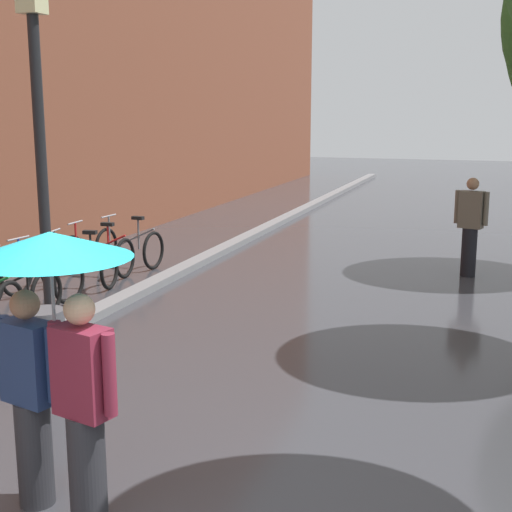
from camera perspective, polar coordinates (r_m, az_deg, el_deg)
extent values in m
cube|color=slate|center=(14.58, -2.82, 0.46)|extent=(0.30, 36.00, 0.12)
torus|color=black|center=(9.86, -19.06, -3.85)|extent=(0.11, 0.70, 0.70)
torus|color=black|center=(10.41, -16.34, -2.88)|extent=(0.08, 0.70, 0.70)
cylinder|color=black|center=(10.61, -18.18, -1.62)|extent=(0.88, 0.06, 0.43)
cylinder|color=black|center=(10.53, -17.77, -1.27)|extent=(0.04, 0.04, 0.55)
cube|color=black|center=(10.47, -17.87, 0.36)|extent=(0.22, 0.11, 0.06)
torus|color=black|center=(11.72, -18.52, -1.43)|extent=(0.14, 0.70, 0.70)
torus|color=black|center=(11.05, -14.67, -1.96)|extent=(0.14, 0.70, 0.70)
cylinder|color=#233DA8|center=(11.27, -16.32, -0.75)|extent=(0.88, 0.13, 0.43)
cylinder|color=#233DA8|center=(11.19, -15.95, -0.43)|extent=(0.04, 0.04, 0.55)
cube|color=black|center=(11.13, -16.03, 1.11)|extent=(0.23, 0.12, 0.06)
cylinder|color=#233DA8|center=(11.60, -18.31, -0.07)|extent=(0.04, 0.04, 0.58)
cylinder|color=#9E9EA3|center=(11.55, -18.41, 1.34)|extent=(0.08, 0.46, 0.03)
torus|color=black|center=(12.23, -16.02, -0.74)|extent=(0.16, 0.70, 0.70)
torus|color=black|center=(11.81, -11.60, -0.96)|extent=(0.16, 0.70, 0.70)
cylinder|color=black|center=(11.93, -13.45, 0.07)|extent=(0.88, 0.16, 0.43)
cylinder|color=black|center=(11.88, -13.01, 0.40)|extent=(0.04, 0.04, 0.55)
cube|color=black|center=(11.82, -13.08, 1.85)|extent=(0.23, 0.13, 0.06)
cylinder|color=black|center=(12.14, -15.75, 0.58)|extent=(0.04, 0.04, 0.58)
cylinder|color=#9E9EA3|center=(12.09, -15.83, 1.93)|extent=(0.09, 0.46, 0.03)
torus|color=black|center=(13.05, -14.38, 0.10)|extent=(0.08, 0.70, 0.70)
torus|color=black|center=(12.56, -10.41, -0.17)|extent=(0.08, 0.70, 0.70)
cylinder|color=red|center=(12.71, -12.07, 0.82)|extent=(0.88, 0.06, 0.43)
cylinder|color=red|center=(12.65, -11.68, 1.13)|extent=(0.04, 0.04, 0.55)
cube|color=black|center=(12.60, -11.74, 2.50)|extent=(0.22, 0.11, 0.06)
cylinder|color=red|center=(12.96, -14.14, 1.33)|extent=(0.04, 0.04, 0.58)
cylinder|color=#9E9EA3|center=(12.91, -14.20, 2.60)|extent=(0.04, 0.46, 0.03)
torus|color=black|center=(13.71, -11.84, 0.76)|extent=(0.11, 0.70, 0.70)
torus|color=black|center=(13.17, -8.17, 0.45)|extent=(0.11, 0.70, 0.70)
cylinder|color=slate|center=(13.34, -9.70, 1.42)|extent=(0.88, 0.10, 0.43)
cylinder|color=slate|center=(13.28, -9.34, 1.71)|extent=(0.04, 0.04, 0.55)
cube|color=black|center=(13.23, -9.38, 3.01)|extent=(0.23, 0.11, 0.06)
cylinder|color=slate|center=(13.62, -11.60, 1.93)|extent=(0.04, 0.04, 0.58)
cylinder|color=#9E9EA3|center=(13.57, -11.65, 3.14)|extent=(0.06, 0.46, 0.03)
cylinder|color=#2D2D33|center=(5.67, -17.20, -14.73)|extent=(0.26, 0.26, 0.80)
cube|color=navy|center=(5.40, -17.65, -8.04)|extent=(0.44, 0.31, 0.60)
sphere|color=#9E7051|center=(5.28, -17.93, -3.69)|extent=(0.21, 0.21, 0.21)
cylinder|color=navy|center=(5.58, -19.32, -7.20)|extent=(0.09, 0.09, 0.54)
cylinder|color=navy|center=(5.21, -15.88, -8.32)|extent=(0.09, 0.09, 0.54)
cylinder|color=#2D2D33|center=(5.30, -13.26, -16.30)|extent=(0.26, 0.26, 0.83)
cube|color=maroon|center=(5.00, -13.65, -8.94)|extent=(0.44, 0.31, 0.62)
sphere|color=tan|center=(4.87, -13.89, -4.14)|extent=(0.21, 0.21, 0.21)
cylinder|color=maroon|center=(5.17, -15.60, -8.01)|extent=(0.09, 0.09, 0.56)
cylinder|color=maroon|center=(4.82, -11.58, -9.24)|extent=(0.09, 0.09, 0.56)
cylinder|color=#9E9EA3|center=(5.14, -15.70, -5.98)|extent=(0.02, 0.02, 1.10)
cone|color=#1EB2C6|center=(4.99, -16.09, 0.85)|extent=(1.12, 1.12, 0.18)
cylinder|color=black|center=(8.13, -16.56, 4.40)|extent=(0.12, 0.12, 3.83)
cylinder|color=#4C4C51|center=(7.79, -16.46, -7.16)|extent=(0.44, 0.44, 0.85)
cylinder|color=black|center=(13.02, 16.58, 0.30)|extent=(0.26, 0.26, 0.85)
cube|color=#665B4C|center=(12.90, 16.77, 3.56)|extent=(0.44, 0.32, 0.64)
sphere|color=#9E7051|center=(12.85, 16.88, 5.52)|extent=(0.21, 0.21, 0.21)
cylinder|color=#665B4C|center=(12.83, 17.84, 3.59)|extent=(0.09, 0.09, 0.58)
cylinder|color=#665B4C|center=(12.97, 15.72, 3.80)|extent=(0.09, 0.09, 0.58)
cube|color=#592D19|center=(13.03, 16.97, 3.95)|extent=(0.29, 0.20, 0.36)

